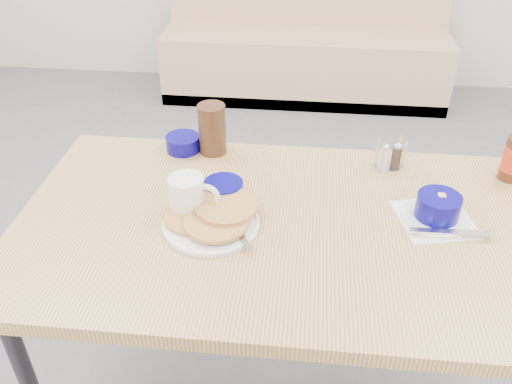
# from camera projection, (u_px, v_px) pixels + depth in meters

# --- Properties ---
(booth_bench) EXTENTS (1.90, 0.56, 1.22)m
(booth_bench) POSITION_uv_depth(u_px,v_px,m) (305.00, 44.00, 3.71)
(booth_bench) COLOR tan
(booth_bench) RESTS_ON ground
(dining_table) EXTENTS (1.40, 0.80, 0.76)m
(dining_table) POSITION_uv_depth(u_px,v_px,m) (283.00, 241.00, 1.44)
(dining_table) COLOR tan
(dining_table) RESTS_ON ground
(pancake_plate) EXTENTS (0.25, 0.25, 0.04)m
(pancake_plate) POSITION_uv_depth(u_px,v_px,m) (212.00, 219.00, 1.39)
(pancake_plate) COLOR white
(pancake_plate) RESTS_ON dining_table
(coffee_mug) EXTENTS (0.14, 0.09, 0.11)m
(coffee_mug) POSITION_uv_depth(u_px,v_px,m) (189.00, 195.00, 1.41)
(coffee_mug) COLOR white
(coffee_mug) RESTS_ON dining_table
(grits_setting) EXTENTS (0.24, 0.22, 0.08)m
(grits_setting) POSITION_uv_depth(u_px,v_px,m) (437.00, 210.00, 1.39)
(grits_setting) COLOR white
(grits_setting) RESTS_ON dining_table
(creamer_bowl) EXTENTS (0.11, 0.11, 0.05)m
(creamer_bowl) POSITION_uv_depth(u_px,v_px,m) (183.00, 143.00, 1.70)
(creamer_bowl) COLOR #08046C
(creamer_bowl) RESTS_ON dining_table
(butter_bowl) EXTENTS (0.11, 0.11, 0.05)m
(butter_bowl) POSITION_uv_depth(u_px,v_px,m) (224.00, 190.00, 1.48)
(butter_bowl) COLOR #08046C
(butter_bowl) RESTS_ON dining_table
(amber_tumbler) EXTENTS (0.11, 0.11, 0.16)m
(amber_tumbler) POSITION_uv_depth(u_px,v_px,m) (212.00, 129.00, 1.66)
(amber_tumbler) COLOR #3D2313
(amber_tumbler) RESTS_ON dining_table
(condiment_caddy) EXTENTS (0.09, 0.07, 0.10)m
(condiment_caddy) POSITION_uv_depth(u_px,v_px,m) (390.00, 158.00, 1.60)
(condiment_caddy) COLOR silver
(condiment_caddy) RESTS_ON dining_table
(sugar_wrapper) EXTENTS (0.05, 0.04, 0.00)m
(sugar_wrapper) POSITION_uv_depth(u_px,v_px,m) (191.00, 214.00, 1.43)
(sugar_wrapper) COLOR #F96953
(sugar_wrapper) RESTS_ON dining_table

